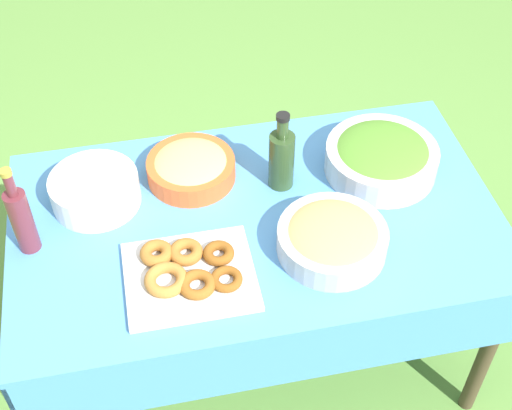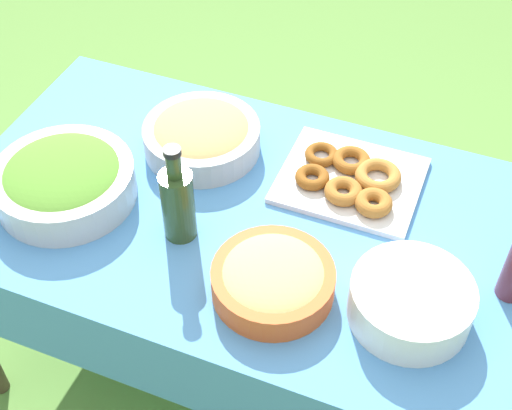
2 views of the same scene
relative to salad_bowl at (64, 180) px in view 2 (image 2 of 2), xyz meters
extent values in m
plane|color=#609342|center=(-0.43, -0.12, -0.77)|extent=(14.00, 14.00, 0.00)
cube|color=#4C8CD1|center=(-0.43, -0.12, -0.07)|extent=(1.46, 0.86, 0.02)
cube|color=#4C8CD1|center=(-0.43, -0.54, -0.19)|extent=(1.46, 0.01, 0.22)
cube|color=#4C8CD1|center=(-0.43, 0.30, -0.19)|extent=(1.46, 0.01, 0.22)
cube|color=#4C8CD1|center=(0.30, -0.12, -0.19)|extent=(0.01, 0.86, 0.22)
cylinder|color=#473828|center=(-1.10, -0.49, -0.42)|extent=(0.05, 0.05, 0.69)
cylinder|color=#473828|center=(0.24, -0.49, -0.42)|extent=(0.05, 0.05, 0.69)
cylinder|color=silver|center=(0.00, 0.00, -0.01)|extent=(0.35, 0.35, 0.09)
ellipsoid|color=#51892D|center=(0.00, 0.00, 0.02)|extent=(0.31, 0.31, 0.07)
cylinder|color=#E05B28|center=(-0.59, 0.09, -0.02)|extent=(0.28, 0.28, 0.07)
ellipsoid|color=tan|center=(-0.59, 0.09, 0.00)|extent=(0.24, 0.24, 0.06)
cube|color=silver|center=(-0.65, -0.31, -0.05)|extent=(0.36, 0.30, 0.02)
torus|color=brown|center=(-0.57, -0.27, -0.03)|extent=(0.13, 0.13, 0.03)
torus|color=#93561E|center=(-0.64, -0.36, -0.03)|extent=(0.13, 0.13, 0.03)
torus|color=#B27533|center=(-0.72, -0.33, -0.02)|extent=(0.15, 0.15, 0.03)
torus|color=#A36628|center=(-0.65, -0.25, -0.02)|extent=(0.13, 0.13, 0.03)
torus|color=#A36628|center=(-0.74, -0.23, -0.02)|extent=(0.12, 0.12, 0.03)
torus|color=brown|center=(-0.56, -0.36, -0.03)|extent=(0.10, 0.10, 0.02)
cylinder|color=white|center=(-0.89, 0.04, -0.05)|extent=(0.27, 0.27, 0.01)
cylinder|color=white|center=(-0.89, 0.04, -0.04)|extent=(0.27, 0.27, 0.01)
cylinder|color=white|center=(-0.89, 0.04, -0.03)|extent=(0.27, 0.27, 0.01)
cylinder|color=white|center=(-0.89, 0.04, -0.01)|extent=(0.27, 0.27, 0.01)
cylinder|color=white|center=(-0.89, 0.04, 0.00)|extent=(0.27, 0.27, 0.01)
cylinder|color=white|center=(-0.89, 0.04, 0.01)|extent=(0.27, 0.27, 0.01)
cylinder|color=white|center=(-0.89, 0.04, 0.02)|extent=(0.27, 0.27, 0.01)
cylinder|color=white|center=(-0.89, 0.04, 0.03)|extent=(0.27, 0.27, 0.01)
cylinder|color=#2D4723|center=(-0.32, 0.01, 0.04)|extent=(0.08, 0.08, 0.19)
cylinder|color=#2D4723|center=(-0.32, 0.01, 0.17)|extent=(0.04, 0.04, 0.07)
cylinder|color=black|center=(-0.32, 0.01, 0.21)|extent=(0.04, 0.04, 0.01)
cylinder|color=#B2B7BC|center=(-0.24, -0.29, -0.02)|extent=(0.31, 0.31, 0.08)
ellipsoid|color=tan|center=(-0.24, -0.29, 0.01)|extent=(0.28, 0.28, 0.07)
camera|label=1|loc=(-0.73, -1.56, 1.49)|focal=50.00mm
camera|label=2|loc=(-0.92, 1.01, 1.24)|focal=50.00mm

